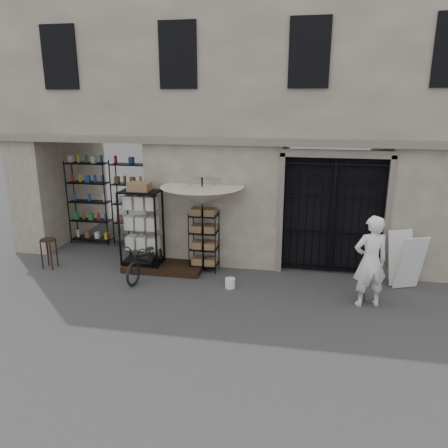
% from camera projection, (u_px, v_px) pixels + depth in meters
% --- Properties ---
extents(ground, '(80.00, 80.00, 0.00)m').
position_uv_depth(ground, '(248.00, 304.00, 9.31)').
color(ground, black).
rests_on(ground, ground).
extents(main_building, '(14.00, 4.00, 9.00)m').
position_uv_depth(main_building, '(271.00, 88.00, 11.85)').
color(main_building, '#A99E89').
rests_on(main_building, ground).
extents(shop_recess, '(3.00, 1.70, 3.00)m').
position_uv_depth(shop_recess, '(105.00, 199.00, 12.35)').
color(shop_recess, black).
rests_on(shop_recess, ground).
extents(shop_shelving, '(2.70, 0.50, 2.50)m').
position_uv_depth(shop_shelving, '(112.00, 203.00, 12.90)').
color(shop_shelving, black).
rests_on(shop_shelving, ground).
extents(iron_gate, '(2.50, 0.21, 3.00)m').
position_uv_depth(iron_gate, '(332.00, 214.00, 10.73)').
color(iron_gate, black).
rests_on(iron_gate, ground).
extents(step_platform, '(2.00, 0.90, 0.15)m').
position_uv_depth(step_platform, '(164.00, 267.00, 11.19)').
color(step_platform, black).
rests_on(step_platform, ground).
extents(display_cabinet, '(1.09, 0.88, 2.05)m').
position_uv_depth(display_cabinet, '(142.00, 231.00, 11.01)').
color(display_cabinet, black).
rests_on(display_cabinet, step_platform).
extents(wire_rack, '(0.81, 0.71, 1.54)m').
position_uv_depth(wire_rack, '(204.00, 242.00, 11.00)').
color(wire_rack, black).
rests_on(wire_rack, ground).
extents(market_umbrella, '(2.19, 2.22, 2.89)m').
position_uv_depth(market_umbrella, '(202.00, 191.00, 10.60)').
color(market_umbrella, black).
rests_on(market_umbrella, ground).
extents(white_bucket, '(0.24, 0.24, 0.23)m').
position_uv_depth(white_bucket, '(230.00, 283.00, 10.11)').
color(white_bucket, silver).
rests_on(white_bucket, ground).
extents(bicycle, '(0.73, 0.99, 1.74)m').
position_uv_depth(bicycle, '(147.00, 277.00, 10.77)').
color(bicycle, black).
rests_on(bicycle, ground).
extents(wooden_stool, '(0.42, 0.42, 0.79)m').
position_uv_depth(wooden_stool, '(49.00, 253.00, 11.22)').
color(wooden_stool, black).
rests_on(wooden_stool, ground).
extents(steel_bollard, '(0.17, 0.17, 0.79)m').
position_uv_depth(steel_bollard, '(363.00, 284.00, 9.34)').
color(steel_bollard, '#585859').
rests_on(steel_bollard, ground).
extents(shopkeeper, '(1.25, 2.09, 0.47)m').
position_uv_depth(shopkeeper, '(366.00, 305.00, 9.29)').
color(shopkeeper, white).
rests_on(shopkeeper, ground).
extents(easel_sign, '(0.82, 0.88, 1.28)m').
position_uv_depth(easel_sign, '(406.00, 260.00, 10.00)').
color(easel_sign, silver).
rests_on(easel_sign, ground).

